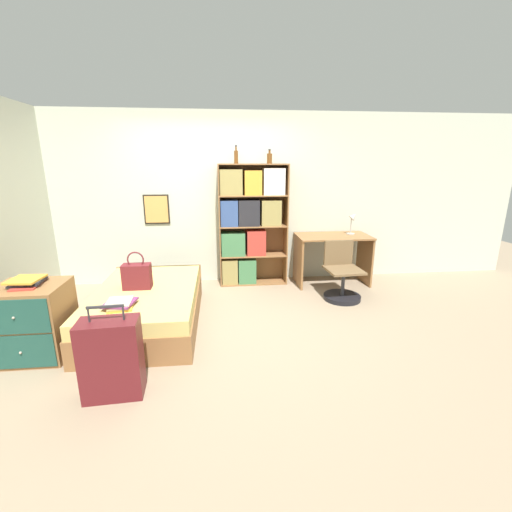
# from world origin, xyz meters

# --- Properties ---
(ground_plane) EXTENTS (14.00, 14.00, 0.00)m
(ground_plane) POSITION_xyz_m (0.00, 0.00, 0.00)
(ground_plane) COLOR gray
(wall_back) EXTENTS (10.00, 0.09, 2.60)m
(wall_back) POSITION_xyz_m (-0.00, 1.54, 1.30)
(wall_back) COLOR beige
(wall_back) RESTS_ON ground_plane
(bed) EXTENTS (1.16, 1.84, 0.44)m
(bed) POSITION_xyz_m (-0.75, 0.02, 0.22)
(bed) COLOR olive
(bed) RESTS_ON ground_plane
(handbag) EXTENTS (0.31, 0.16, 0.44)m
(handbag) POSITION_xyz_m (-0.84, 0.03, 0.60)
(handbag) COLOR maroon
(handbag) RESTS_ON bed
(book_stack_on_bed) EXTENTS (0.32, 0.35, 0.07)m
(book_stack_on_bed) POSITION_xyz_m (-0.90, -0.50, 0.48)
(book_stack_on_bed) COLOR gold
(book_stack_on_bed) RESTS_ON bed
(suitcase) EXTENTS (0.48, 0.28, 0.79)m
(suitcase) POSITION_xyz_m (-0.77, -1.29, 0.33)
(suitcase) COLOR #5B191E
(suitcase) RESTS_ON ground_plane
(dresser) EXTENTS (0.63, 0.58, 0.73)m
(dresser) POSITION_xyz_m (-1.70, -0.58, 0.36)
(dresser) COLOR olive
(dresser) RESTS_ON ground_plane
(magazine_pile_on_dresser) EXTENTS (0.30, 0.37, 0.07)m
(magazine_pile_on_dresser) POSITION_xyz_m (-1.71, -0.54, 0.76)
(magazine_pile_on_dresser) COLOR #B2382D
(magazine_pile_on_dresser) RESTS_ON dresser
(bookcase) EXTENTS (1.04, 0.33, 1.84)m
(bookcase) POSITION_xyz_m (0.56, 1.32, 0.98)
(bookcase) COLOR olive
(bookcase) RESTS_ON ground_plane
(bottle_green) EXTENTS (0.06, 0.06, 0.26)m
(bottle_green) POSITION_xyz_m (0.39, 1.37, 1.94)
(bottle_green) COLOR brown
(bottle_green) RESTS_ON bookcase
(bottle_brown) EXTENTS (0.08, 0.08, 0.20)m
(bottle_brown) POSITION_xyz_m (0.88, 1.35, 1.92)
(bottle_brown) COLOR brown
(bottle_brown) RESTS_ON bookcase
(desk) EXTENTS (1.12, 0.63, 0.77)m
(desk) POSITION_xyz_m (1.86, 1.18, 0.53)
(desk) COLOR olive
(desk) RESTS_ON ground_plane
(desk_lamp) EXTENTS (0.17, 0.13, 0.36)m
(desk_lamp) POSITION_xyz_m (2.18, 1.24, 1.00)
(desk_lamp) COLOR #ADA89E
(desk_lamp) RESTS_ON desk
(desk_chair) EXTENTS (0.51, 0.51, 0.80)m
(desk_chair) POSITION_xyz_m (1.80, 0.54, 0.25)
(desk_chair) COLOR black
(desk_chair) RESTS_ON ground_plane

